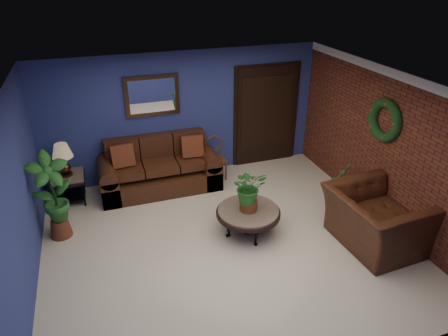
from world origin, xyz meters
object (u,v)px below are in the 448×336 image
object	(u,v)px
end_table	(68,182)
table_lamp	(63,156)
sofa	(159,171)
side_chair	(215,155)
coffee_table	(248,213)
armchair	(375,220)

from	to	relation	value
end_table	table_lamp	xyz separation A→B (m)	(0.00, 0.00, 0.51)
sofa	side_chair	size ratio (longest dim) A/B	2.58
end_table	side_chair	xyz separation A→B (m)	(2.80, 0.06, 0.08)
end_table	table_lamp	distance (m)	0.51
coffee_table	side_chair	xyz separation A→B (m)	(0.07, 1.99, 0.11)
coffee_table	armchair	xyz separation A→B (m)	(1.72, -0.88, 0.06)
end_table	armchair	world-z (taller)	armchair
sofa	armchair	size ratio (longest dim) A/B	1.64
armchair	end_table	bearing A→B (deg)	54.81
sofa	side_chair	distance (m)	1.16
side_chair	armchair	bearing A→B (deg)	-61.46
sofa	coffee_table	size ratio (longest dim) A/B	2.18
coffee_table	end_table	bearing A→B (deg)	144.72
sofa	end_table	xyz separation A→B (m)	(-1.66, -0.03, 0.08)
coffee_table	table_lamp	distance (m)	3.38
table_lamp	side_chair	xyz separation A→B (m)	(2.80, 0.06, -0.43)
coffee_table	end_table	size ratio (longest dim) A/B	1.73
coffee_table	side_chair	size ratio (longest dim) A/B	1.18
end_table	armchair	distance (m)	5.26
coffee_table	table_lamp	size ratio (longest dim) A/B	1.75
table_lamp	armchair	world-z (taller)	table_lamp
table_lamp	armchair	distance (m)	5.29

